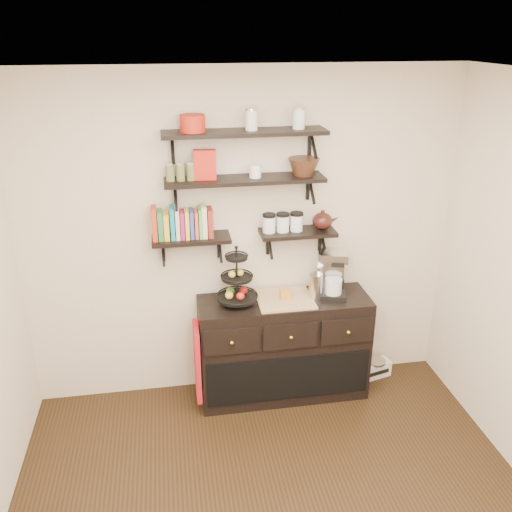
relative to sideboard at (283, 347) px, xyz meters
The scene contains 20 objects.
ceiling 2.73m from the sideboard, 101.25° to the right, with size 3.50×3.50×0.02m, color white.
back_wall 0.98m from the sideboard, 142.04° to the left, with size 3.50×0.02×2.70m, color beige.
shelf_top 1.81m from the sideboard, 161.02° to the left, with size 1.20×0.27×0.23m.
shelf_mid 1.46m from the sideboard, 161.02° to the left, with size 1.20×0.27×0.23m.
shelf_low_left 1.22m from the sideboard, behind, with size 0.60×0.25×0.23m.
shelf_low_right 0.99m from the sideboard, 44.58° to the left, with size 0.60×0.25×0.23m.
cookbooks 1.36m from the sideboard, behind, with size 0.43×0.15×0.26m.
glass_canisters 1.07m from the sideboard, 90.67° to the left, with size 0.32×0.10×0.13m.
sideboard is the anchor object (origin of this frame).
fruit_stand 0.72m from the sideboard, behind, with size 0.32×0.32×0.47m.
candle 0.50m from the sideboard, ahead, with size 0.08×0.08×0.08m, color #B27729.
coffee_maker 0.75m from the sideboard, ahead, with size 0.26×0.26×0.40m.
thermal_carafe 0.61m from the sideboard, ahead, with size 0.11×0.11×0.22m, color silver.
apron 0.74m from the sideboard, behind, with size 0.04×0.27×0.64m, color maroon.
radio 0.96m from the sideboard, ahead, with size 0.30×0.22×0.16m.
recipe_box 1.67m from the sideboard, behind, with size 0.16×0.06×0.22m, color #B32114.
walnut_bowl 1.52m from the sideboard, 34.27° to the left, with size 0.24×0.24×0.13m, color black, non-canonical shape.
ramekins 1.52m from the sideboard, 155.87° to the left, with size 0.09×0.09×0.10m, color white.
teapot 1.13m from the sideboard, 19.85° to the left, with size 0.22×0.16×0.16m, color black, non-canonical shape.
red_pot 1.98m from the sideboard, behind, with size 0.18×0.18×0.12m, color #B32114.
Camera 1 is at (-0.58, -2.29, 2.93)m, focal length 38.00 mm.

